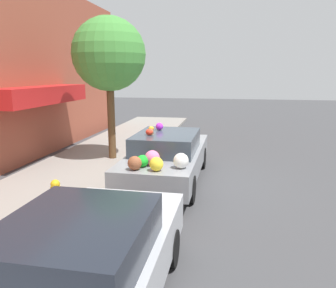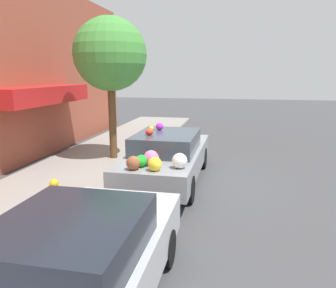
{
  "view_description": "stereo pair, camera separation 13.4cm",
  "coord_description": "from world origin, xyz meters",
  "views": [
    {
      "loc": [
        -8.34,
        -1.55,
        2.85
      ],
      "look_at": [
        0.0,
        0.02,
        1.02
      ],
      "focal_mm": 35.0,
      "sensor_mm": 36.0,
      "label": 1
    },
    {
      "loc": [
        -8.31,
        -1.68,
        2.85
      ],
      "look_at": [
        0.0,
        0.02,
        1.02
      ],
      "focal_mm": 35.0,
      "sensor_mm": 36.0,
      "label": 2
    }
  ],
  "objects": [
    {
      "name": "street_tree",
      "position": [
        1.66,
        2.21,
        3.42
      ],
      "size": [
        2.29,
        2.29,
        4.48
      ],
      "color": "brown",
      "rests_on": "sidewalk_curb"
    },
    {
      "name": "sidewalk_curb",
      "position": [
        0.0,
        2.7,
        0.06
      ],
      "size": [
        24.0,
        3.2,
        0.11
      ],
      "color": "gray",
      "rests_on": "ground"
    },
    {
      "name": "parked_car_plain",
      "position": [
        -5.2,
        0.02,
        0.69
      ],
      "size": [
        3.98,
        1.76,
        1.34
      ],
      "rotation": [
        0.0,
        0.0,
        -0.0
      ],
      "color": "#B7BABF",
      "rests_on": "ground"
    },
    {
      "name": "fire_hydrant",
      "position": [
        -2.73,
        1.77,
        0.46
      ],
      "size": [
        0.2,
        0.2,
        0.7
      ],
      "color": "gold",
      "rests_on": "sidewalk_curb"
    },
    {
      "name": "art_car",
      "position": [
        -0.06,
        0.03,
        0.72
      ],
      "size": [
        4.61,
        1.8,
        1.55
      ],
      "rotation": [
        0.0,
        0.0,
        -0.01
      ],
      "color": "gray",
      "rests_on": "ground"
    },
    {
      "name": "ground_plane",
      "position": [
        0.0,
        0.0,
        0.0
      ],
      "size": [
        60.0,
        60.0,
        0.0
      ],
      "primitive_type": "plane",
      "color": "#424244"
    }
  ]
}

